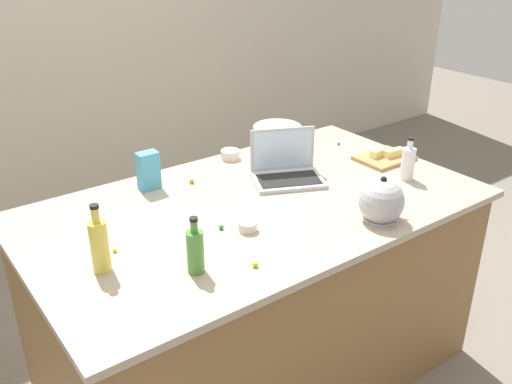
% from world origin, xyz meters
% --- Properties ---
extents(ground_plane, '(12.00, 12.00, 0.00)m').
position_xyz_m(ground_plane, '(0.00, 0.00, 0.00)').
color(ground_plane, slate).
extents(wall_back, '(8.00, 0.10, 2.60)m').
position_xyz_m(wall_back, '(0.00, 2.18, 1.30)').
color(wall_back, beige).
rests_on(wall_back, ground).
extents(island_counter, '(1.90, 1.10, 0.90)m').
position_xyz_m(island_counter, '(0.00, 0.00, 0.45)').
color(island_counter, olive).
rests_on(island_counter, ground).
extents(laptop, '(0.37, 0.34, 0.22)m').
position_xyz_m(laptop, '(0.26, 0.12, 0.95)').
color(laptop, '#B7B7BC').
rests_on(laptop, island_counter).
extents(mixing_bowl_large, '(0.25, 0.25, 0.11)m').
position_xyz_m(mixing_bowl_large, '(0.49, 0.47, 0.96)').
color(mixing_bowl_large, white).
rests_on(mixing_bowl_large, island_counter).
extents(bottle_olive, '(0.06, 0.06, 0.20)m').
position_xyz_m(bottle_olive, '(-0.47, -0.29, 0.98)').
color(bottle_olive, '#4C8C38').
rests_on(bottle_olive, island_counter).
extents(bottle_vinegar, '(0.06, 0.06, 0.20)m').
position_xyz_m(bottle_vinegar, '(0.70, -0.21, 0.98)').
color(bottle_vinegar, white).
rests_on(bottle_vinegar, island_counter).
extents(bottle_oil, '(0.06, 0.06, 0.25)m').
position_xyz_m(bottle_oil, '(-0.72, -0.10, 1.00)').
color(bottle_oil, '#DBC64C').
rests_on(bottle_oil, island_counter).
extents(kettle, '(0.21, 0.18, 0.20)m').
position_xyz_m(kettle, '(0.31, -0.41, 0.98)').
color(kettle, '#ADADB2').
rests_on(kettle, island_counter).
extents(cutting_board, '(0.26, 0.20, 0.02)m').
position_xyz_m(cutting_board, '(0.79, 0.01, 0.91)').
color(cutting_board, '#AD7F4C').
rests_on(cutting_board, island_counter).
extents(butter_stick_left, '(0.11, 0.05, 0.04)m').
position_xyz_m(butter_stick_left, '(0.83, -0.02, 0.94)').
color(butter_stick_left, '#F4E58C').
rests_on(butter_stick_left, cutting_board).
extents(butter_stick_right, '(0.11, 0.05, 0.04)m').
position_xyz_m(butter_stick_right, '(0.78, 0.03, 0.94)').
color(butter_stick_right, '#F4E58C').
rests_on(butter_stick_right, cutting_board).
extents(ramekin_small, '(0.09, 0.09, 0.05)m').
position_xyz_m(ramekin_small, '(0.19, 0.47, 0.92)').
color(ramekin_small, beige).
rests_on(ramekin_small, island_counter).
extents(ramekin_medium, '(0.07, 0.07, 0.04)m').
position_xyz_m(ramekin_medium, '(-0.16, -0.17, 0.92)').
color(ramekin_medium, beige).
rests_on(ramekin_medium, island_counter).
extents(candy_bag, '(0.09, 0.06, 0.17)m').
position_xyz_m(candy_bag, '(-0.29, 0.39, 0.99)').
color(candy_bag, '#4CA5CC').
rests_on(candy_bag, island_counter).
extents(candy_0, '(0.02, 0.02, 0.02)m').
position_xyz_m(candy_0, '(-0.24, -0.10, 0.91)').
color(candy_0, green).
rests_on(candy_0, island_counter).
extents(candy_1, '(0.01, 0.01, 0.01)m').
position_xyz_m(candy_1, '(0.76, 0.29, 0.91)').
color(candy_1, blue).
rests_on(candy_1, island_counter).
extents(candy_3, '(0.02, 0.02, 0.02)m').
position_xyz_m(candy_3, '(-0.64, -0.02, 0.91)').
color(candy_3, yellow).
rests_on(candy_3, island_counter).
extents(candy_4, '(0.02, 0.02, 0.02)m').
position_xyz_m(candy_4, '(0.44, 0.26, 0.91)').
color(candy_4, '#CC3399').
rests_on(candy_4, island_counter).
extents(candy_5, '(0.02, 0.02, 0.02)m').
position_xyz_m(candy_5, '(-0.12, 0.33, 0.91)').
color(candy_5, orange).
rests_on(candy_5, island_counter).
extents(candy_6, '(0.02, 0.02, 0.02)m').
position_xyz_m(candy_6, '(-0.29, -0.39, 0.91)').
color(candy_6, yellow).
rests_on(candy_6, island_counter).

